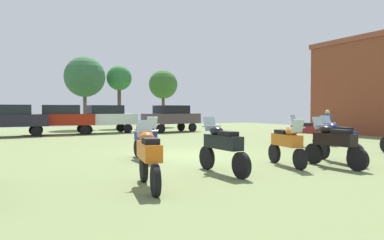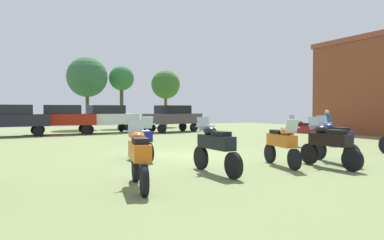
% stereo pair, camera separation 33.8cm
% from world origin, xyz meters
% --- Properties ---
extents(ground_plane, '(44.00, 52.00, 0.02)m').
position_xyz_m(ground_plane, '(0.00, 0.00, 0.01)').
color(ground_plane, olive).
extents(motorcycle_1, '(0.71, 2.06, 1.44)m').
position_xyz_m(motorcycle_1, '(1.66, -3.68, 0.72)').
color(motorcycle_1, black).
rests_on(motorcycle_1, ground).
extents(motorcycle_2, '(0.75, 2.07, 1.45)m').
position_xyz_m(motorcycle_2, '(6.29, 0.31, 0.73)').
color(motorcycle_2, black).
rests_on(motorcycle_2, ground).
extents(motorcycle_3, '(0.71, 2.15, 1.47)m').
position_xyz_m(motorcycle_3, '(-3.14, -4.65, 0.74)').
color(motorcycle_3, black).
rests_on(motorcycle_3, ground).
extents(motorcycle_4, '(0.62, 2.14, 1.48)m').
position_xyz_m(motorcycle_4, '(-1.65, -0.42, 0.74)').
color(motorcycle_4, black).
rests_on(motorcycle_4, ground).
extents(motorcycle_6, '(0.62, 2.31, 1.50)m').
position_xyz_m(motorcycle_6, '(-0.77, -3.87, 0.76)').
color(motorcycle_6, black).
rests_on(motorcycle_6, ground).
extents(motorcycle_7, '(0.62, 2.21, 1.48)m').
position_xyz_m(motorcycle_7, '(2.74, -4.48, 0.75)').
color(motorcycle_7, black).
rests_on(motorcycle_7, ground).
extents(motorcycle_11, '(0.74, 2.29, 1.51)m').
position_xyz_m(motorcycle_11, '(3.67, -3.83, 0.76)').
color(motorcycle_11, black).
rests_on(motorcycle_11, ground).
extents(car_2, '(4.46, 2.24, 2.00)m').
position_xyz_m(car_2, '(-2.44, 13.84, 1.19)').
color(car_2, black).
rests_on(car_2, ground).
extents(car_3, '(4.43, 2.15, 2.00)m').
position_xyz_m(car_3, '(0.57, 14.01, 1.19)').
color(car_3, black).
rests_on(car_3, ground).
extents(car_4, '(4.35, 1.92, 2.00)m').
position_xyz_m(car_4, '(-5.56, 13.30, 1.19)').
color(car_4, black).
rests_on(car_4, ground).
extents(car_5, '(4.57, 2.62, 2.00)m').
position_xyz_m(car_5, '(5.37, 13.01, 1.19)').
color(car_5, black).
rests_on(car_5, ground).
extents(person_1, '(0.47, 0.47, 1.69)m').
position_xyz_m(person_1, '(7.95, 0.46, 1.00)').
color(person_1, '#292B41').
rests_on(person_1, ground).
extents(tree_3, '(3.50, 3.50, 6.28)m').
position_xyz_m(tree_3, '(0.40, 20.23, 4.53)').
color(tree_3, brown).
rests_on(tree_3, ground).
extents(tree_4, '(2.85, 2.85, 5.60)m').
position_xyz_m(tree_4, '(8.26, 21.40, 4.17)').
color(tree_4, brown).
rests_on(tree_4, ground).
extents(tree_5, '(2.26, 2.26, 5.70)m').
position_xyz_m(tree_5, '(3.53, 20.51, 4.49)').
color(tree_5, '#4F3F32').
rests_on(tree_5, ground).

